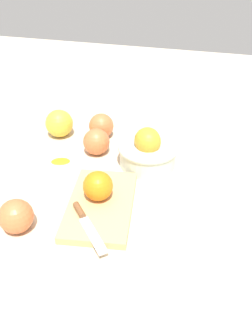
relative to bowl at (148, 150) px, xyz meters
name	(u,v)px	position (x,y,z in m)	size (l,w,h in m)	color
ground_plane	(95,180)	(0.11, -0.11, -0.04)	(2.40, 2.40, 0.00)	beige
bowl	(148,150)	(0.00, 0.00, 0.00)	(0.16, 0.16, 0.11)	beige
cutting_board	(101,205)	(0.20, -0.06, -0.04)	(0.24, 0.14, 0.02)	tan
orange_on_board	(98,186)	(0.19, -0.07, 0.01)	(0.07, 0.07, 0.07)	orange
knife	(85,220)	(0.28, -0.08, -0.02)	(0.13, 0.12, 0.01)	silver
apple_front_left	(59,123)	(-0.08, -0.29, 0.00)	(0.08, 0.08, 0.08)	gold
apple_front_left_2	(96,142)	(-0.01, -0.15, -0.01)	(0.07, 0.07, 0.07)	#CC6638
apple_front_right	(16,216)	(0.32, -0.21, -0.01)	(0.07, 0.07, 0.07)	#CC6638
apple_front_left_3	(101,126)	(-0.11, -0.17, -0.01)	(0.08, 0.08, 0.08)	#CC6638
citrus_peel	(60,160)	(0.05, -0.23, -0.04)	(0.05, 0.04, 0.01)	orange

